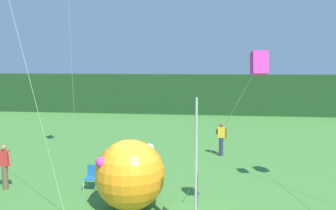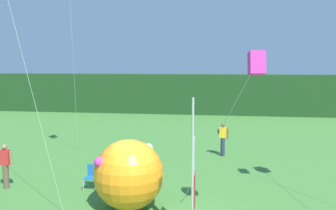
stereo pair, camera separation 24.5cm
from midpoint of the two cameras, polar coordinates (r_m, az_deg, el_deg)
distant_treeline at (r=34.26m, az=3.55°, el=1.77°), size 80.00×2.40×3.71m
banner_flag at (r=9.67m, az=3.80°, el=-10.68°), size 0.06×1.03×3.90m
person_near_banner at (r=14.41m, az=-8.19°, el=-8.98°), size 0.55×0.48×1.66m
person_mid_field at (r=15.07m, az=-24.91°, el=-8.71°), size 0.55×0.48×1.71m
person_far_left at (r=18.75m, az=8.07°, el=-5.22°), size 0.55×0.48×1.71m
inflatable_balloon at (r=11.97m, az=-6.62°, el=-10.88°), size 2.29×2.29×2.29m
folding_chair at (r=14.21m, az=-12.38°, el=-10.85°), size 0.51×0.51×0.89m
kite_magenta_box_3 at (r=9.89m, az=13.50°, el=6.32°), size 2.44×2.31×5.09m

